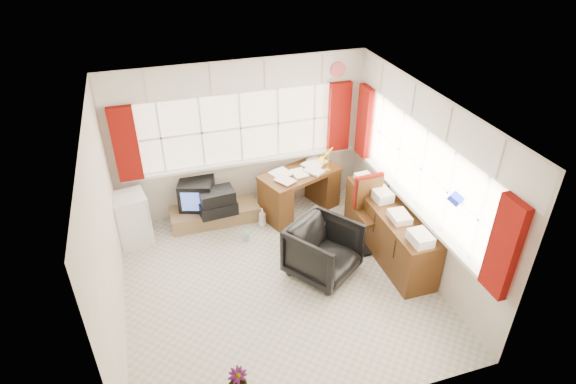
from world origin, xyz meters
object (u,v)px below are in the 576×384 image
radiator (316,240)px  crt_tv (197,194)px  desk_lamp (329,154)px  credenza (389,229)px  tv_bench (215,214)px  task_chair (370,209)px  desk (300,189)px  mini_fridge (132,219)px  office_chair (323,250)px

radiator → crt_tv: size_ratio=0.91×
crt_tv → desk_lamp: bearing=-9.2°
credenza → tv_bench: credenza is taller
task_chair → credenza: size_ratio=0.55×
desk_lamp → radiator: (-0.57, -1.05, -0.79)m
desk → desk_lamp: 0.76m
desk_lamp → task_chair: bearing=-74.8°
credenza → mini_fridge: bearing=158.9°
desk_lamp → credenza: (0.44, -1.31, -0.63)m
radiator → credenza: bearing=-14.7°
task_chair → tv_bench: bearing=150.1°
desk_lamp → crt_tv: desk_lamp is taller
office_chair → credenza: credenza is taller
desk_lamp → mini_fridge: 3.15m
desk_lamp → tv_bench: 2.06m
desk → desk_lamp: (0.45, -0.07, 0.61)m
task_chair → office_chair: task_chair is taller
office_chair → desk_lamp: bearing=31.5°
credenza → crt_tv: 3.01m
desk_lamp → crt_tv: (-2.08, 0.34, -0.54)m
desk → mini_fridge: 2.64m
credenza → crt_tv: bearing=146.8°
mini_fridge → tv_bench: bearing=7.2°
credenza → tv_bench: 2.75m
desk_lamp → radiator: size_ratio=0.71×
radiator → mini_fridge: size_ratio=0.72×
radiator → crt_tv: 2.06m
desk_lamp → credenza: bearing=-71.5°
task_chair → mini_fridge: size_ratio=1.35×
desk_lamp → desk: bearing=170.9°
desk → radiator: desk is taller
office_chair → mini_fridge: 2.89m
desk → task_chair: size_ratio=1.30×
office_chair → credenza: 1.09m
task_chair → radiator: task_chair is taller
credenza → crt_tv: (-2.52, 1.65, 0.09)m
desk → mini_fridge: size_ratio=1.76×
desk → radiator: 1.14m
desk_lamp → radiator: desk_lamp is taller
crt_tv → mini_fridge: (-1.01, -0.28, -0.08)m
credenza → office_chair: bearing=-171.3°
desk → radiator: size_ratio=2.45×
tv_bench → task_chair: bearing=-29.9°
desk_lamp → office_chair: size_ratio=0.48×
desk → credenza: 1.65m
office_chair → crt_tv: 2.32m
office_chair → task_chair: bearing=-7.7°
desk → task_chair: task_chair is taller
task_chair → radiator: bearing=-177.1°
office_chair → radiator: 0.46m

